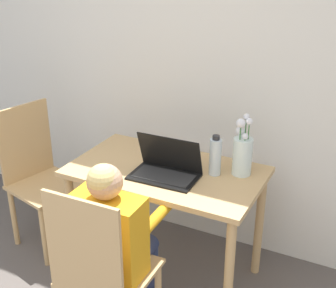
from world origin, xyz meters
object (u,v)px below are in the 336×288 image
(laptop, at_px, (166,167))
(water_bottle, at_px, (215,156))
(person_seated, at_px, (114,233))
(chair_spare, at_px, (39,176))
(flower_vase, at_px, (242,152))
(chair_occupied, at_px, (101,274))

(laptop, xyz_separation_m, water_bottle, (0.23, 0.13, 0.06))
(water_bottle, bearing_deg, person_seated, -112.57)
(chair_spare, distance_m, person_seated, 1.05)
(chair_spare, distance_m, water_bottle, 1.23)
(person_seated, height_order, laptop, person_seated)
(flower_vase, bearing_deg, chair_spare, -171.44)
(flower_vase, height_order, water_bottle, flower_vase)
(chair_spare, height_order, water_bottle, water_bottle)
(laptop, distance_m, flower_vase, 0.42)
(laptop, bearing_deg, person_seated, -95.28)
(person_seated, bearing_deg, water_bottle, -113.80)
(chair_occupied, height_order, person_seated, person_seated)
(chair_spare, bearing_deg, person_seated, -104.54)
(laptop, bearing_deg, chair_occupied, -94.36)
(water_bottle, bearing_deg, chair_spare, -173.84)
(chair_spare, height_order, person_seated, person_seated)
(chair_spare, xyz_separation_m, flower_vase, (1.30, 0.20, 0.37))
(chair_occupied, relative_size, person_seated, 0.93)
(chair_spare, bearing_deg, laptop, -76.48)
(laptop, bearing_deg, flower_vase, 27.51)
(person_seated, height_order, flower_vase, flower_vase)
(chair_spare, distance_m, laptop, 0.98)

